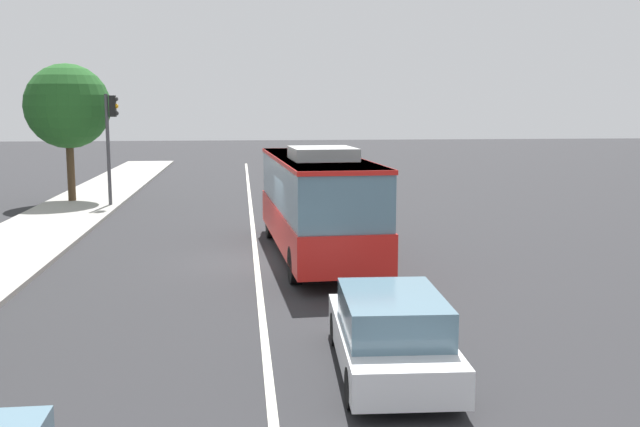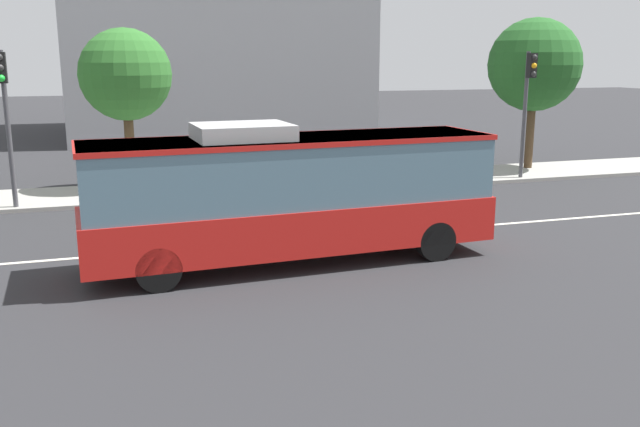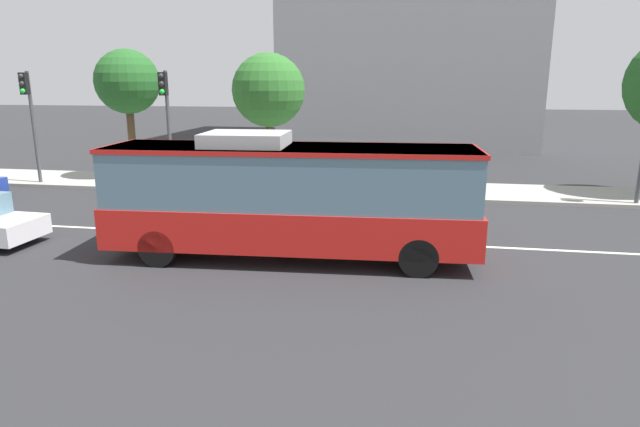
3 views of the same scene
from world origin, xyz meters
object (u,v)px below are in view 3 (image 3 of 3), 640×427
object	(u,v)px
street_tree_kerbside_centre	(269,91)
traffic_light_mid_block	(166,110)
transit_bus	(290,194)
traffic_light_far_corner	(29,108)
street_tree_kerbside_left	(127,83)

from	to	relation	value
street_tree_kerbside_centre	traffic_light_mid_block	bearing A→B (deg)	-144.27
transit_bus	traffic_light_far_corner	size ratio (longest dim) A/B	1.95
street_tree_kerbside_left	traffic_light_far_corner	bearing A→B (deg)	-149.29
transit_bus	traffic_light_far_corner	distance (m)	16.35
transit_bus	traffic_light_far_corner	xyz separation A→B (m)	(-13.94, 8.35, 1.75)
traffic_light_mid_block	transit_bus	bearing A→B (deg)	41.16
traffic_light_far_corner	street_tree_kerbside_centre	distance (m)	10.85
traffic_light_mid_block	street_tree_kerbside_centre	world-z (taller)	street_tree_kerbside_centre
traffic_light_far_corner	street_tree_kerbside_centre	xyz separation A→B (m)	(10.53, 2.54, 0.76)
transit_bus	street_tree_kerbside_left	size ratio (longest dim) A/B	1.62
traffic_light_far_corner	street_tree_kerbside_left	bearing A→B (deg)	119.09
transit_bus	traffic_light_mid_block	xyz separation A→B (m)	(-7.24, 8.14, 1.75)
street_tree_kerbside_left	street_tree_kerbside_centre	size ratio (longest dim) A/B	1.03
transit_bus	street_tree_kerbside_centre	xyz separation A→B (m)	(-3.42, 10.89, 2.51)
street_tree_kerbside_left	street_tree_kerbside_centre	distance (m)	6.85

